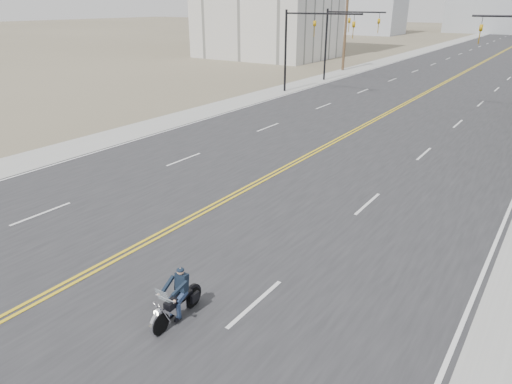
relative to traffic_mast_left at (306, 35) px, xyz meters
name	(u,v)px	position (x,y,z in m)	size (l,w,h in m)	color
ground_plane	(10,315)	(8.98, -32.00, -4.94)	(400.00, 400.00, 0.00)	#776D56
road	(488,60)	(8.98, 38.00, -4.93)	(20.00, 200.00, 0.01)	#303033
sidewalk_left	(408,55)	(-2.52, 38.00, -4.93)	(3.00, 200.00, 0.01)	#A5A5A0
traffic_mast_left	(306,35)	(0.00, 0.00, 0.00)	(7.10, 0.26, 7.00)	black
traffic_mast_far	(342,32)	(-0.33, 8.00, -0.06)	(6.10, 0.26, 7.00)	black
utility_pole_left	(346,22)	(-3.52, 16.00, 0.54)	(2.20, 0.30, 10.50)	brown
haze_bldg_f	(344,1)	(-41.02, 98.00, 3.06)	(12.00, 12.00, 16.00)	#ADB2B7
motorcyclist	(176,296)	(12.68, -29.64, -4.24)	(0.77, 1.79, 1.40)	black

